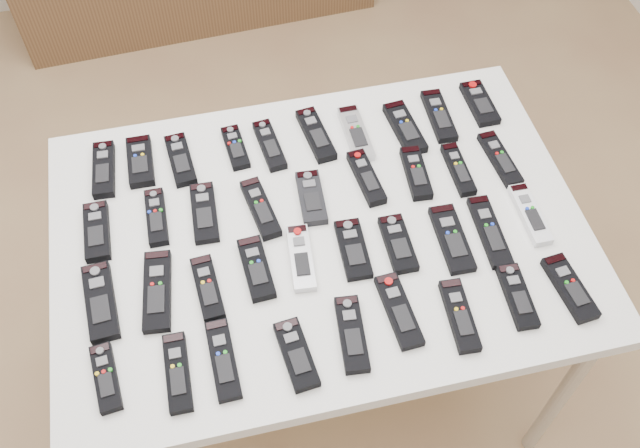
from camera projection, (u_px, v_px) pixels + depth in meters
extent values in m
plane|color=#92684A|center=(278.00, 342.00, 2.37)|extent=(4.00, 4.00, 0.00)
cube|color=white|center=(320.00, 234.00, 1.70)|extent=(1.25, 0.88, 0.04)
cylinder|color=beige|center=(562.00, 395.00, 1.87)|extent=(0.04, 0.04, 0.74)
cylinder|color=beige|center=(110.00, 242.00, 2.16)|extent=(0.04, 0.04, 0.74)
cylinder|color=beige|center=(464.00, 178.00, 2.31)|extent=(0.04, 0.04, 0.74)
cube|color=black|center=(104.00, 170.00, 1.77)|extent=(0.06, 0.17, 0.02)
cube|color=black|center=(140.00, 162.00, 1.79)|extent=(0.06, 0.16, 0.02)
cube|color=black|center=(181.00, 160.00, 1.80)|extent=(0.07, 0.17, 0.02)
cube|color=black|center=(236.00, 148.00, 1.82)|extent=(0.06, 0.14, 0.02)
cube|color=black|center=(270.00, 145.00, 1.82)|extent=(0.06, 0.17, 0.02)
cube|color=black|center=(316.00, 135.00, 1.84)|extent=(0.07, 0.18, 0.02)
cube|color=#B7B7BC|center=(356.00, 134.00, 1.85)|extent=(0.06, 0.18, 0.02)
cube|color=black|center=(405.00, 128.00, 1.86)|extent=(0.07, 0.18, 0.02)
cube|color=black|center=(439.00, 116.00, 1.89)|extent=(0.06, 0.18, 0.02)
cube|color=black|center=(480.00, 103.00, 1.91)|extent=(0.06, 0.16, 0.02)
cube|color=black|center=(97.00, 231.00, 1.66)|extent=(0.06, 0.16, 0.02)
cube|color=black|center=(156.00, 217.00, 1.69)|extent=(0.05, 0.16, 0.02)
cube|color=black|center=(204.00, 213.00, 1.70)|extent=(0.06, 0.17, 0.02)
cube|color=black|center=(261.00, 208.00, 1.70)|extent=(0.07, 0.18, 0.02)
cube|color=black|center=(311.00, 198.00, 1.72)|extent=(0.07, 0.16, 0.02)
cube|color=black|center=(366.00, 178.00, 1.76)|extent=(0.06, 0.17, 0.02)
cube|color=black|center=(416.00, 173.00, 1.77)|extent=(0.06, 0.16, 0.02)
cube|color=black|center=(458.00, 169.00, 1.78)|extent=(0.04, 0.16, 0.02)
cube|color=black|center=(500.00, 159.00, 1.80)|extent=(0.06, 0.18, 0.02)
cube|color=black|center=(101.00, 302.00, 1.55)|extent=(0.07, 0.20, 0.02)
cube|color=black|center=(157.00, 291.00, 1.57)|extent=(0.08, 0.21, 0.02)
cube|color=black|center=(208.00, 288.00, 1.58)|extent=(0.06, 0.17, 0.02)
cube|color=black|center=(256.00, 268.00, 1.60)|extent=(0.06, 0.17, 0.02)
cube|color=#B7B7BC|center=(301.00, 258.00, 1.62)|extent=(0.06, 0.18, 0.02)
cube|color=black|center=(353.00, 249.00, 1.64)|extent=(0.07, 0.16, 0.02)
cube|color=black|center=(398.00, 244.00, 1.64)|extent=(0.06, 0.15, 0.02)
cube|color=black|center=(452.00, 239.00, 1.65)|extent=(0.07, 0.19, 0.02)
cube|color=black|center=(490.00, 231.00, 1.67)|extent=(0.06, 0.20, 0.02)
cube|color=silver|center=(530.00, 214.00, 1.69)|extent=(0.05, 0.18, 0.02)
cube|color=black|center=(106.00, 378.00, 1.45)|extent=(0.06, 0.15, 0.02)
cube|color=black|center=(178.00, 373.00, 1.46)|extent=(0.05, 0.17, 0.02)
cube|color=black|center=(223.00, 360.00, 1.47)|extent=(0.05, 0.18, 0.02)
cube|color=black|center=(296.00, 354.00, 1.48)|extent=(0.07, 0.16, 0.02)
cube|color=black|center=(352.00, 334.00, 1.51)|extent=(0.07, 0.18, 0.02)
cube|color=black|center=(399.00, 311.00, 1.54)|extent=(0.06, 0.18, 0.02)
cube|color=black|center=(460.00, 316.00, 1.53)|extent=(0.06, 0.18, 0.02)
cube|color=black|center=(517.00, 296.00, 1.56)|extent=(0.06, 0.16, 0.02)
cube|color=black|center=(570.00, 288.00, 1.57)|extent=(0.07, 0.17, 0.02)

